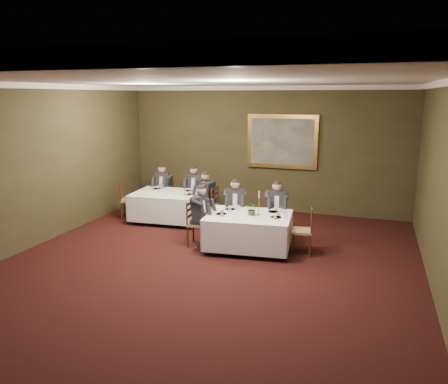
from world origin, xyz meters
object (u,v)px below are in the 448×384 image
Objects in this scene: chair_sec_endright at (209,213)px; candlestick at (259,206)px; chair_main_backleft at (235,223)px; diner_main_endleft at (198,223)px; chair_main_backright at (276,226)px; chair_main_endright at (302,240)px; diner_main_backright at (276,216)px; diner_sec_backleft at (164,194)px; chair_sec_backright at (196,203)px; chair_main_endleft at (198,233)px; diner_main_backleft at (235,214)px; chair_sec_backleft at (165,201)px; table_main at (249,229)px; centerpiece at (252,209)px; table_second at (168,204)px; diner_sec_backright at (196,196)px; chair_sec_endleft at (129,208)px; painting at (282,142)px; diner_sec_endright at (208,205)px.

candlestick reaches higher than chair_sec_endright.
chair_main_backleft is 1.14m from diner_main_endleft.
chair_main_endright is (0.75, -0.84, 0.00)m from chair_main_backright.
diner_sec_backleft is (-3.52, 1.29, 0.00)m from diner_main_backright.
chair_main_endleft is at bearing 119.90° from chair_sec_backright.
diner_main_backleft is 1.35× the size of chair_sec_backleft.
chair_sec_endright is at bearing -49.67° from chair_main_backleft.
chair_sec_backright is 3.37m from candlestick.
table_main is 1.15m from chair_main_endright.
chair_main_endright is at bearing 7.18° from centerpiece.
diner_sec_backright reaches higher than table_second.
chair_sec_endleft is 0.51× the size of painting.
table_second is at bearing -140.12° from chair_main_endleft.
diner_sec_endright is at bearing -32.06° from diner_main_backright.
chair_main_endright is (1.71, -0.74, 0.00)m from chair_main_backleft.
diner_sec_backright is at bearing 133.40° from table_main.
diner_sec_backright is at bearing -57.95° from diner_main_backleft.
diner_main_backleft is 4.60× the size of centerpiece.
chair_main_backleft is 3.16m from chair_sec_endleft.
table_main is at bearing 51.99° from chair_main_backright.
centerpiece is (1.19, 0.11, 0.40)m from diner_main_endleft.
painting is (-0.00, 3.31, 1.54)m from table_main.
diner_main_backright is 0.69× the size of painting.
centerpiece is 0.55× the size of candlestick.
table_main is 1.93× the size of chair_sec_endleft.
table_main is 0.98× the size of painting.
diner_main_backright is 4.11m from chair_sec_endleft.
diner_main_endleft is (-1.49, -1.09, 0.23)m from chair_main_backright.
painting is at bearing -149.22° from diner_sec_backright.
table_main is 1.43× the size of diner_sec_endright.
chair_sec_backleft is (-2.02, 2.38, -0.23)m from diner_main_endleft.
chair_main_endleft is at bearing 45.07° from chair_main_backleft.
painting is at bearing -157.53° from chair_sec_backleft.
diner_sec_endright reaches higher than candlestick.
diner_main_backright reaches higher than table_main.
diner_main_endleft reaches higher than table_second.
chair_sec_endleft is at bearing 62.66° from diner_sec_backleft.
chair_sec_backleft is (-0.54, 0.87, -0.17)m from table_second.
table_main is at bearing 148.35° from diner_sec_backleft.
diner_sec_backright is at bearing -172.42° from chair_sec_backleft.
chair_sec_endright is at bearing -31.82° from chair_main_backright.
centerpiece is at bearing 90.89° from diner_main_endleft.
chair_sec_endright reaches higher than table_main.
chair_main_backleft and chair_sec_backright have the same top height.
painting is at bearing 100.09° from chair_sec_endleft.
painting is (2.19, 0.99, 1.48)m from diner_sec_backright.
diner_sec_backleft is 3.63m from painting.
painting is at bearing -157.34° from diner_sec_backleft.
chair_sec_backleft is 0.95m from chair_sec_backright.
chair_sec_endright is 2.24m from centerpiece.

